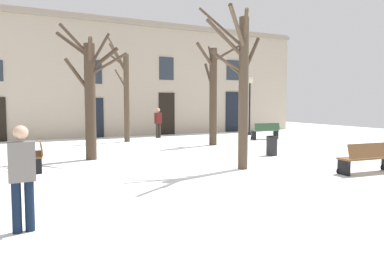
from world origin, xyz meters
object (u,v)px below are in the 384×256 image
object	(u,v)px
tree_near_facade	(90,93)
person_by_shop_door	(22,174)
tree_left_of_center	(213,92)
streetlamp	(250,99)
bench_near_lamp	(266,131)
tree_foreground	(126,94)
person_crossing_plaza	(158,121)
litter_bin	(272,146)
bench_back_to_back_right	(36,155)
bench_facing_shops	(369,157)
tree_right_of_center	(242,83)

from	to	relation	value
tree_near_facade	person_by_shop_door	xyz separation A→B (m)	(-2.20, -6.62, -1.42)
tree_left_of_center	streetlamp	distance (m)	5.65
bench_near_lamp	tree_near_facade	bearing A→B (deg)	20.41
tree_foreground	person_crossing_plaza	distance (m)	2.81
person_crossing_plaza	person_by_shop_door	bearing A→B (deg)	44.78
streetlamp	litter_bin	bearing A→B (deg)	-119.82
streetlamp	person_crossing_plaza	bearing A→B (deg)	171.55
streetlamp	bench_back_to_back_right	world-z (taller)	streetlamp
bench_facing_shops	person_crossing_plaza	xyz separation A→B (m)	(-1.79, 11.98, 0.49)
streetlamp	person_by_shop_door	bearing A→B (deg)	-137.04
streetlamp	person_by_shop_door	world-z (taller)	streetlamp
tree_foreground	bench_back_to_back_right	size ratio (longest dim) A/B	3.30
tree_right_of_center	bench_back_to_back_right	size ratio (longest dim) A/B	3.09
litter_bin	bench_facing_shops	world-z (taller)	bench_facing_shops
person_by_shop_door	person_crossing_plaza	distance (m)	14.46
person_by_shop_door	person_crossing_plaza	size ratio (longest dim) A/B	0.98
tree_right_of_center	streetlamp	world-z (taller)	tree_right_of_center
tree_right_of_center	person_by_shop_door	bearing A→B (deg)	-154.70
litter_bin	person_by_shop_door	xyz separation A→B (m)	(-8.52, -4.55, 0.54)
tree_near_facade	bench_near_lamp	xyz separation A→B (m)	(9.80, 2.74, -1.88)
tree_right_of_center	bench_back_to_back_right	world-z (taller)	tree_right_of_center
tree_left_of_center	tree_right_of_center	bearing A→B (deg)	-111.66
tree_left_of_center	tree_right_of_center	world-z (taller)	tree_right_of_center
tree_foreground	streetlamp	size ratio (longest dim) A/B	1.44
tree_right_of_center	litter_bin	size ratio (longest dim) A/B	6.52
tree_foreground	bench_back_to_back_right	world-z (taller)	tree_foreground
litter_bin	tree_left_of_center	bearing A→B (deg)	95.30
tree_left_of_center	tree_right_of_center	distance (m)	6.04
tree_left_of_center	bench_back_to_back_right	size ratio (longest dim) A/B	3.07
tree_left_of_center	person_crossing_plaza	world-z (taller)	tree_left_of_center
bench_facing_shops	streetlamp	bearing A→B (deg)	-103.51
tree_foreground	bench_near_lamp	bearing A→B (deg)	-17.58
person_crossing_plaza	tree_right_of_center	bearing A→B (deg)	67.52
litter_bin	person_by_shop_door	world-z (taller)	person_by_shop_door
tree_near_facade	litter_bin	xyz separation A→B (m)	(6.31, -2.07, -1.96)
streetlamp	litter_bin	world-z (taller)	streetlamp
tree_left_of_center	bench_back_to_back_right	world-z (taller)	tree_left_of_center
tree_foreground	tree_right_of_center	distance (m)	8.88
bench_back_to_back_right	bench_near_lamp	distance (m)	12.27
tree_right_of_center	bench_near_lamp	world-z (taller)	tree_right_of_center
bench_facing_shops	bench_near_lamp	size ratio (longest dim) A/B	1.16
streetlamp	person_crossing_plaza	xyz separation A→B (m)	(-5.66, 0.84, -1.28)
litter_bin	bench_near_lamp	distance (m)	5.94
person_by_shop_door	person_crossing_plaza	bearing A→B (deg)	-120.73
tree_left_of_center	person_by_shop_door	world-z (taller)	tree_left_of_center
tree_near_facade	bench_near_lamp	bearing A→B (deg)	15.63
tree_foreground	tree_near_facade	size ratio (longest dim) A/B	1.11
tree_left_of_center	tree_near_facade	size ratio (longest dim) A/B	1.03
tree_near_facade	bench_back_to_back_right	size ratio (longest dim) A/B	2.98
tree_foreground	tree_right_of_center	size ratio (longest dim) A/B	1.07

